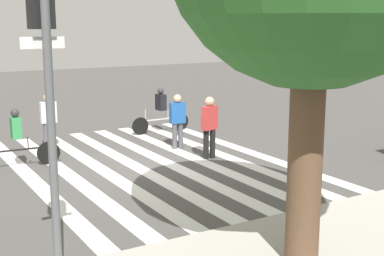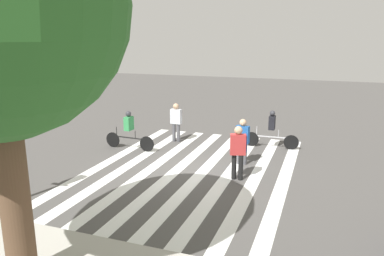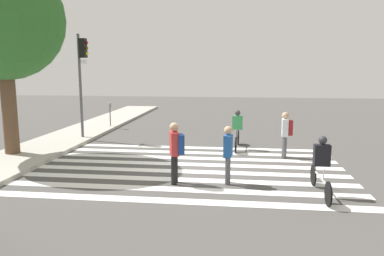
% 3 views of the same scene
% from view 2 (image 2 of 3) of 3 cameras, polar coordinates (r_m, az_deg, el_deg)
% --- Properties ---
extents(ground_plane, '(60.00, 60.00, 0.00)m').
position_cam_2_polar(ground_plane, '(12.92, -0.32, -6.49)').
color(ground_plane, '#4C4947').
extents(crosswalk_stripes, '(6.68, 10.00, 0.01)m').
position_cam_2_polar(crosswalk_stripes, '(12.92, -0.32, -6.48)').
color(crosswalk_stripes, white).
rests_on(crosswalk_stripes, ground_plane).
extents(pedestrian_child_with_backpack, '(0.48, 0.40, 1.69)m').
position_cam_2_polar(pedestrian_child_with_backpack, '(16.21, -2.40, 1.35)').
color(pedestrian_child_with_backpack, '#4C4C51').
rests_on(pedestrian_child_with_backpack, ground_plane).
extents(pedestrian_adult_tall_backpack, '(0.48, 0.26, 1.66)m').
position_cam_2_polar(pedestrian_adult_tall_backpack, '(13.39, 7.70, -1.67)').
color(pedestrian_adult_tall_backpack, '#4C4C51').
rests_on(pedestrian_adult_tall_backpack, ground_plane).
extents(pedestrian_adult_blue_shirt, '(0.53, 0.50, 1.76)m').
position_cam_2_polar(pedestrian_adult_blue_shirt, '(11.95, 7.11, -3.09)').
color(pedestrian_adult_blue_shirt, black).
rests_on(pedestrian_adult_blue_shirt, ground_plane).
extents(cyclist_near_curb, '(2.24, 0.41, 1.58)m').
position_cam_2_polar(cyclist_near_curb, '(15.27, -9.58, -0.11)').
color(cyclist_near_curb, black).
rests_on(cyclist_near_curb, ground_plane).
extents(cyclist_mid_street, '(2.21, 0.41, 1.57)m').
position_cam_2_polar(cyclist_mid_street, '(15.61, 12.06, 0.07)').
color(cyclist_mid_street, black).
rests_on(cyclist_mid_street, ground_plane).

